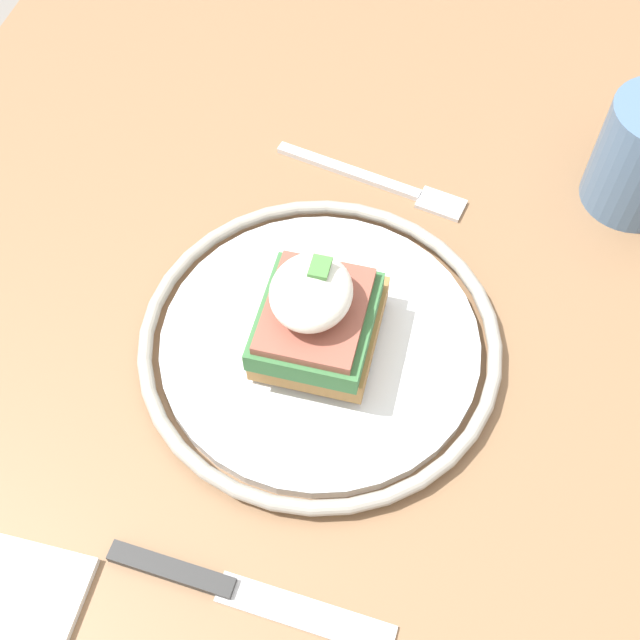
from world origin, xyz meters
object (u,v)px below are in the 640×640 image
sandwich (317,313)px  fork (379,182)px  plate (320,341)px  knife (226,588)px

sandwich → fork: 0.17m
fork → plate: bearing=-3.2°
plate → knife: (0.17, -0.01, -0.01)m
sandwich → fork: (-0.16, 0.01, -0.04)m
sandwich → fork: sandwich is taller
plate → fork: (-0.16, 0.01, -0.01)m
plate → knife: bearing=-4.5°
plate → sandwich: 0.04m
plate → fork: 0.16m
sandwich → knife: sandwich is taller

